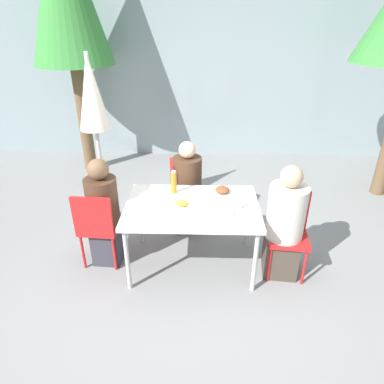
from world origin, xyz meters
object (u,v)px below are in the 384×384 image
Objects in this scene: chair_right at (288,226)px; person_far at (187,190)px; drinking_cup at (239,204)px; chair_far at (181,191)px; person_left at (104,215)px; person_right at (284,226)px; closed_umbrella at (92,102)px; chair_left at (98,224)px; salad_bowl at (227,212)px; bottle at (174,182)px.

person_far reaches higher than chair_right.
chair_far is at bearing 127.89° from drinking_cup.
person_right is at bearing -1.08° from person_left.
chair_right is 0.72× the size of person_right.
person_far is at bearing -32.78° from person_right.
chair_far is at bearing -31.91° from person_right.
person_far is at bearing -9.02° from closed_umbrella.
chair_left is at bearing 178.63° from drinking_cup.
chair_left is 5.98× the size of salad_bowl.
chair_right is at bearing 12.48° from salad_bowl.
person_far reaches higher than chair_far.
person_left is at bearing 1.08° from person_right.
person_right is 12.01× the size of drinking_cup.
person_left reaches higher than person_far.
chair_left is 1.00× the size of chair_far.
drinking_cup is (1.43, -0.03, 0.27)m from chair_left.
chair_left is 1.95m from chair_right.
closed_umbrella is at bearing -19.22° from person_right.
person_far is 7.91× the size of salad_bowl.
chair_left is at bearing -159.83° from bottle.
chair_far is 0.42× the size of closed_umbrella.
person_left is 0.58× the size of closed_umbrella.
person_right is (1.89, -0.08, 0.05)m from chair_left.
chair_left and chair_far have the same top height.
closed_umbrella is (-0.17, 0.89, 1.04)m from chair_left.
drinking_cup is (1.38, -0.11, 0.22)m from person_left.
closed_umbrella is at bearing -103.50° from chair_far.
chair_right is 8.65× the size of drinking_cup.
chair_left is 1.00× the size of chair_right.
chair_left is at bearing -122.00° from person_left.
person_right is 4.73× the size of bottle.
salad_bowl is at bearing -2.55° from chair_left.
chair_left is at bearing 3.52° from person_right.
bottle is 2.54× the size of drinking_cup.
drinking_cup reaches higher than salad_bowl.
person_right reaches higher than person_far.
person_right is 0.62m from salad_bowl.
person_left is 1.37× the size of chair_far.
salad_bowl is at bearing -34.82° from closed_umbrella.
person_right is 1.27m from person_far.
bottle is at bearing -10.90° from chair_far.
salad_bowl is (0.50, -0.90, 0.25)m from chair_far.
person_right is at bearing -17.84° from bottle.
chair_left is 1.38m from closed_umbrella.
person_far is (0.85, 0.64, -0.03)m from person_left.
chair_left is 1.90m from person_right.
salad_bowl is at bearing 19.53° from person_far.
bottle is at bearing 141.50° from salad_bowl.
closed_umbrella is at bearing -16.93° from chair_right.
drinking_cup is at bearing 0.73° from person_right.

